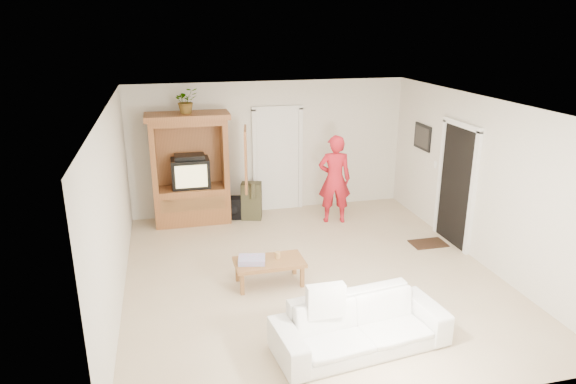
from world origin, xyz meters
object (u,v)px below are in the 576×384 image
object	(u,v)px
armoire	(192,176)
man	(335,179)
sofa	(360,325)
coffee_table	(269,264)

from	to	relation	value
armoire	man	bearing A→B (deg)	-13.71
sofa	coffee_table	distance (m)	1.91
armoire	man	xyz separation A→B (m)	(2.61, -0.64, -0.06)
armoire	sofa	world-z (taller)	armoire
armoire	coffee_table	world-z (taller)	armoire
sofa	man	bearing A→B (deg)	68.83
sofa	armoire	bearing A→B (deg)	102.49
man	coffee_table	distance (m)	2.81
armoire	man	size ratio (longest dim) A/B	1.24
coffee_table	armoire	bearing A→B (deg)	106.74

